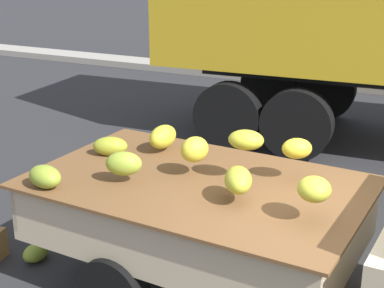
{
  "coord_description": "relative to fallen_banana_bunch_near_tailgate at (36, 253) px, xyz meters",
  "views": [
    {
      "loc": [
        0.5,
        -4.01,
        3.08
      ],
      "look_at": [
        -1.68,
        0.49,
        1.35
      ],
      "focal_mm": 53.99,
      "sensor_mm": 36.0,
      "label": 1
    }
  ],
  "objects": [
    {
      "name": "fallen_banana_bunch_near_tailgate",
      "position": [
        0.0,
        0.0,
        0.0
      ],
      "size": [
        0.25,
        0.32,
        0.18
      ],
      "primitive_type": "ellipsoid",
      "rotation": [
        0.0,
        0.0,
        4.55
      ],
      "color": "#8CA432",
      "rests_on": "ground"
    }
  ]
}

